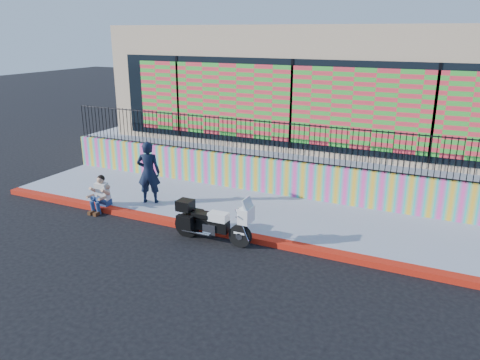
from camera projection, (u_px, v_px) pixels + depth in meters
The scene contains 10 objects.
ground at pixel (234, 237), 12.03m from camera, with size 90.00×90.00×0.00m, color black.
red_curb at pixel (234, 234), 12.00m from camera, with size 16.00×0.30×0.15m, color #B3110C.
sidewalk at pixel (259, 213), 13.42m from camera, with size 16.00×3.00×0.15m, color #8992A5.
mural_wall at pixel (280, 177), 14.61m from camera, with size 16.00×0.20×1.10m, color #FF43A8.
metal_fence at pixel (281, 141), 14.26m from camera, with size 15.80×0.04×1.20m, color black, non-canonical shape.
elevated_platform at pixel (324, 145), 19.01m from camera, with size 16.00×10.00×1.25m, color #8992A5.
storefront_building at pixel (326, 80), 18.03m from camera, with size 14.00×8.06×4.00m.
police_motorcycle at pixel (212, 221), 11.66m from camera, with size 2.08×0.69×1.30m.
police_officer at pixel (149, 172), 13.78m from camera, with size 0.68×0.45×1.86m, color black.
seated_man at pixel (99, 197), 13.58m from camera, with size 0.54×0.71×1.06m.
Camera 1 is at (4.88, -9.86, 5.07)m, focal length 35.00 mm.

